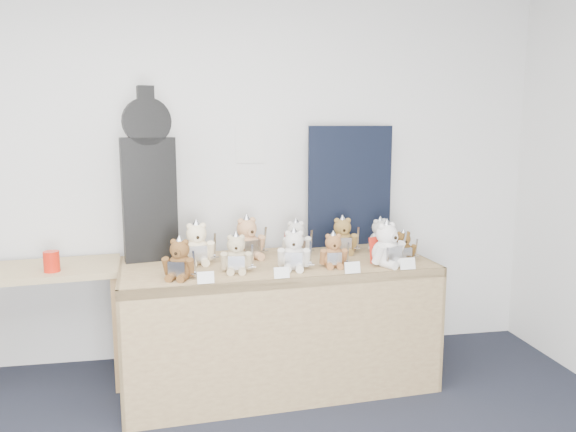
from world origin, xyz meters
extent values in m
plane|color=silver|center=(0.00, 2.50, 1.35)|extent=(6.00, 0.00, 6.00)
cube|color=silver|center=(0.86, 2.49, 1.57)|extent=(0.21, 0.00, 0.30)
cube|color=brown|center=(0.96, 1.93, 0.79)|extent=(2.02, 0.96, 0.06)
cube|color=brown|center=(0.99, 1.53, 0.41)|extent=(1.97, 0.16, 0.82)
cube|color=brown|center=(-0.01, 1.86, 0.41)|extent=(0.08, 0.82, 0.82)
cube|color=brown|center=(1.93, 2.00, 0.41)|extent=(0.08, 0.82, 0.82)
cube|color=#93764F|center=(-0.52, 2.14, 0.78)|extent=(1.01, 0.64, 0.04)
cube|color=olive|center=(-0.06, 1.97, 0.38)|extent=(0.06, 0.06, 0.76)
cube|color=olive|center=(-0.11, 2.42, 0.38)|extent=(0.06, 0.06, 0.76)
cube|color=black|center=(0.16, 2.12, 1.22)|extent=(0.35, 0.17, 0.80)
cylinder|color=black|center=(0.16, 2.12, 1.72)|extent=(0.31, 0.16, 0.30)
cube|color=black|center=(0.16, 2.12, 1.83)|extent=(0.12, 0.11, 0.20)
cube|color=black|center=(1.57, 2.34, 1.25)|extent=(0.65, 0.12, 0.87)
cylinder|color=red|center=(-0.43, 2.02, 0.86)|extent=(0.10, 0.10, 0.13)
ellipsoid|color=brown|center=(0.35, 1.65, 0.89)|extent=(0.19, 0.17, 0.15)
sphere|color=brown|center=(0.35, 1.65, 0.99)|extent=(0.11, 0.11, 0.11)
cylinder|color=brown|center=(0.33, 1.60, 0.98)|extent=(0.05, 0.04, 0.05)
sphere|color=black|center=(0.33, 1.58, 0.98)|extent=(0.02, 0.02, 0.02)
sphere|color=brown|center=(0.31, 1.66, 1.03)|extent=(0.04, 0.04, 0.04)
sphere|color=brown|center=(0.38, 1.63, 1.03)|extent=(0.04, 0.04, 0.04)
cylinder|color=brown|center=(0.27, 1.65, 0.89)|extent=(0.07, 0.09, 0.12)
cylinder|color=brown|center=(0.41, 1.60, 0.89)|extent=(0.07, 0.09, 0.12)
cylinder|color=brown|center=(0.30, 1.61, 0.84)|extent=(0.08, 0.11, 0.05)
cylinder|color=brown|center=(0.36, 1.58, 0.84)|extent=(0.08, 0.11, 0.05)
cube|color=silver|center=(0.33, 1.59, 0.89)|extent=(0.10, 0.05, 0.08)
cone|color=silver|center=(0.35, 1.65, 1.04)|extent=(0.10, 0.10, 0.07)
cube|color=silver|center=(0.43, 1.58, 0.92)|extent=(0.02, 0.04, 0.16)
cube|color=silver|center=(0.43, 1.58, 0.86)|extent=(0.05, 0.02, 0.01)
ellipsoid|color=tan|center=(0.68, 1.73, 0.89)|extent=(0.16, 0.14, 0.15)
sphere|color=tan|center=(0.68, 1.73, 0.99)|extent=(0.11, 0.11, 0.11)
cylinder|color=tan|center=(0.68, 1.69, 0.98)|extent=(0.05, 0.03, 0.05)
sphere|color=black|center=(0.67, 1.67, 0.98)|extent=(0.02, 0.02, 0.02)
sphere|color=tan|center=(0.64, 1.74, 1.03)|extent=(0.04, 0.04, 0.04)
sphere|color=tan|center=(0.72, 1.73, 1.03)|extent=(0.04, 0.04, 0.04)
cylinder|color=tan|center=(0.61, 1.72, 0.89)|extent=(0.05, 0.09, 0.11)
cylinder|color=tan|center=(0.75, 1.71, 0.89)|extent=(0.05, 0.09, 0.11)
cylinder|color=tan|center=(0.64, 1.68, 0.84)|extent=(0.05, 0.10, 0.05)
cylinder|color=tan|center=(0.71, 1.68, 0.84)|extent=(0.05, 0.10, 0.05)
cube|color=silver|center=(0.68, 1.67, 0.89)|extent=(0.10, 0.03, 0.08)
cone|color=silver|center=(0.68, 1.73, 1.03)|extent=(0.09, 0.09, 0.07)
cube|color=silver|center=(0.77, 1.69, 0.92)|extent=(0.02, 0.04, 0.16)
cube|color=silver|center=(0.77, 1.69, 0.86)|extent=(0.05, 0.01, 0.01)
ellipsoid|color=beige|center=(1.03, 1.73, 0.89)|extent=(0.19, 0.17, 0.16)
sphere|color=beige|center=(1.03, 1.73, 1.00)|extent=(0.12, 0.12, 0.12)
cylinder|color=beige|center=(1.02, 1.69, 0.99)|extent=(0.05, 0.04, 0.05)
sphere|color=black|center=(1.02, 1.67, 0.99)|extent=(0.02, 0.02, 0.02)
sphere|color=beige|center=(1.00, 1.74, 1.04)|extent=(0.04, 0.04, 0.04)
sphere|color=beige|center=(1.07, 1.73, 1.04)|extent=(0.04, 0.04, 0.04)
cylinder|color=beige|center=(0.95, 1.73, 0.90)|extent=(0.06, 0.10, 0.12)
cylinder|color=beige|center=(1.10, 1.70, 0.90)|extent=(0.06, 0.10, 0.12)
cylinder|color=beige|center=(0.99, 1.69, 0.84)|extent=(0.07, 0.11, 0.05)
cylinder|color=beige|center=(1.06, 1.67, 0.84)|extent=(0.07, 0.11, 0.05)
cube|color=silver|center=(1.02, 1.67, 0.89)|extent=(0.11, 0.04, 0.09)
cone|color=silver|center=(1.03, 1.73, 1.05)|extent=(0.10, 0.10, 0.08)
cube|color=silver|center=(1.12, 1.68, 0.92)|extent=(0.02, 0.04, 0.17)
cube|color=silver|center=(1.12, 1.68, 0.86)|extent=(0.05, 0.02, 0.01)
ellipsoid|color=brown|center=(1.29, 1.75, 0.88)|extent=(0.15, 0.13, 0.14)
sphere|color=brown|center=(1.29, 1.75, 0.97)|extent=(0.10, 0.10, 0.10)
cylinder|color=brown|center=(1.28, 1.71, 0.97)|extent=(0.04, 0.03, 0.04)
sphere|color=black|center=(1.28, 1.69, 0.97)|extent=(0.02, 0.02, 0.02)
sphere|color=brown|center=(1.25, 1.75, 1.01)|extent=(0.03, 0.03, 0.03)
sphere|color=brown|center=(1.32, 1.75, 1.01)|extent=(0.03, 0.03, 0.03)
cylinder|color=brown|center=(1.22, 1.74, 0.89)|extent=(0.05, 0.08, 0.10)
cylinder|color=brown|center=(1.35, 1.73, 0.89)|extent=(0.05, 0.08, 0.10)
cylinder|color=brown|center=(1.25, 1.70, 0.84)|extent=(0.05, 0.09, 0.04)
cylinder|color=brown|center=(1.31, 1.70, 0.84)|extent=(0.05, 0.09, 0.04)
cube|color=silver|center=(1.28, 1.70, 0.88)|extent=(0.09, 0.02, 0.08)
cone|color=silver|center=(1.29, 1.75, 1.02)|extent=(0.09, 0.09, 0.07)
cube|color=silver|center=(1.37, 1.71, 0.91)|extent=(0.01, 0.04, 0.15)
cube|color=silver|center=(1.37, 1.71, 0.85)|extent=(0.04, 0.01, 0.01)
ellipsoid|color=silver|center=(1.62, 1.72, 0.90)|extent=(0.23, 0.22, 0.18)
sphere|color=silver|center=(1.62, 1.72, 1.02)|extent=(0.13, 0.13, 0.13)
cylinder|color=silver|center=(1.64, 1.67, 1.01)|extent=(0.06, 0.05, 0.06)
sphere|color=black|center=(1.65, 1.65, 1.01)|extent=(0.02, 0.02, 0.02)
sphere|color=silver|center=(1.58, 1.70, 1.07)|extent=(0.04, 0.04, 0.04)
sphere|color=silver|center=(1.66, 1.74, 1.07)|extent=(0.04, 0.04, 0.04)
cylinder|color=silver|center=(1.55, 1.66, 0.91)|extent=(0.09, 0.11, 0.14)
cylinder|color=silver|center=(1.71, 1.73, 0.91)|extent=(0.09, 0.11, 0.14)
cylinder|color=silver|center=(1.61, 1.64, 0.85)|extent=(0.10, 0.13, 0.05)
cylinder|color=silver|center=(1.68, 1.68, 0.85)|extent=(0.10, 0.13, 0.05)
cube|color=silver|center=(1.65, 1.65, 0.90)|extent=(0.12, 0.07, 0.10)
cone|color=silver|center=(1.62, 1.72, 1.08)|extent=(0.11, 0.11, 0.09)
cube|color=silver|center=(1.74, 1.73, 0.93)|extent=(0.03, 0.05, 0.19)
cube|color=silver|center=(1.74, 1.73, 0.86)|extent=(0.05, 0.03, 0.01)
cube|color=#AE2113|center=(1.59, 1.78, 0.91)|extent=(0.15, 0.09, 0.16)
ellipsoid|color=brown|center=(1.78, 1.83, 0.88)|extent=(0.13, 0.11, 0.13)
sphere|color=brown|center=(1.78, 1.83, 0.96)|extent=(0.09, 0.09, 0.09)
cylinder|color=brown|center=(1.78, 1.79, 0.95)|extent=(0.04, 0.02, 0.04)
sphere|color=black|center=(1.78, 1.78, 0.95)|extent=(0.01, 0.01, 0.01)
sphere|color=brown|center=(1.75, 1.83, 1.00)|extent=(0.03, 0.03, 0.03)
sphere|color=brown|center=(1.81, 1.83, 1.00)|extent=(0.03, 0.03, 0.03)
cylinder|color=brown|center=(1.72, 1.82, 0.88)|extent=(0.04, 0.07, 0.10)
cylinder|color=brown|center=(1.84, 1.81, 0.88)|extent=(0.04, 0.07, 0.10)
cylinder|color=brown|center=(1.75, 1.79, 0.84)|extent=(0.04, 0.08, 0.04)
cylinder|color=brown|center=(1.80, 1.78, 0.84)|extent=(0.04, 0.08, 0.04)
cube|color=silver|center=(1.78, 1.78, 0.88)|extent=(0.08, 0.02, 0.07)
cone|color=silver|center=(1.78, 1.83, 1.00)|extent=(0.08, 0.08, 0.06)
cube|color=silver|center=(1.86, 1.80, 0.90)|extent=(0.01, 0.03, 0.13)
cube|color=silver|center=(1.86, 1.80, 0.85)|extent=(0.04, 0.01, 0.01)
ellipsoid|color=beige|center=(0.45, 1.98, 0.90)|extent=(0.19, 0.16, 0.17)
sphere|color=beige|center=(0.45, 1.98, 1.01)|extent=(0.13, 0.13, 0.13)
cylinder|color=beige|center=(0.46, 1.93, 1.00)|extent=(0.06, 0.03, 0.05)
sphere|color=black|center=(0.46, 1.91, 1.00)|extent=(0.02, 0.02, 0.02)
sphere|color=beige|center=(0.41, 1.98, 1.06)|extent=(0.04, 0.04, 0.04)
sphere|color=beige|center=(0.49, 1.99, 1.06)|extent=(0.04, 0.04, 0.04)
cylinder|color=beige|center=(0.37, 1.95, 0.90)|extent=(0.06, 0.10, 0.13)
cylinder|color=beige|center=(0.54, 1.97, 0.90)|extent=(0.06, 0.10, 0.13)
cylinder|color=beige|center=(0.42, 1.92, 0.85)|extent=(0.06, 0.12, 0.05)
cylinder|color=beige|center=(0.50, 1.93, 0.85)|extent=(0.06, 0.12, 0.05)
cube|color=silver|center=(0.46, 1.92, 0.90)|extent=(0.12, 0.03, 0.10)
cone|color=silver|center=(0.45, 1.98, 1.07)|extent=(0.11, 0.11, 0.08)
cube|color=silver|center=(0.56, 1.96, 0.93)|extent=(0.02, 0.04, 0.18)
cube|color=silver|center=(0.56, 1.96, 0.86)|extent=(0.05, 0.01, 0.01)
ellipsoid|color=tan|center=(0.78, 2.07, 0.90)|extent=(0.23, 0.21, 0.18)
sphere|color=tan|center=(0.78, 2.07, 1.02)|extent=(0.13, 0.13, 0.13)
cylinder|color=tan|center=(0.80, 2.01, 1.01)|extent=(0.06, 0.05, 0.06)
sphere|color=black|center=(0.81, 1.99, 1.01)|extent=(0.02, 0.02, 0.02)
sphere|color=tan|center=(0.74, 2.05, 1.07)|extent=(0.04, 0.04, 0.04)
sphere|color=tan|center=(0.82, 2.08, 1.07)|extent=(0.04, 0.04, 0.04)
cylinder|color=tan|center=(0.71, 2.01, 0.91)|extent=(0.08, 0.11, 0.14)
cylinder|color=tan|center=(0.87, 2.08, 0.91)|extent=(0.08, 0.11, 0.14)
cylinder|color=tan|center=(0.77, 1.99, 0.85)|extent=(0.09, 0.13, 0.05)
cylinder|color=tan|center=(0.84, 2.02, 0.85)|extent=(0.09, 0.13, 0.05)
cube|color=silver|center=(0.81, 2.00, 0.90)|extent=(0.12, 0.06, 0.10)
cone|color=silver|center=(0.78, 2.07, 1.08)|extent=(0.11, 0.11, 0.09)
cube|color=silver|center=(0.90, 2.07, 0.93)|extent=(0.03, 0.05, 0.19)
cube|color=silver|center=(0.90, 2.07, 0.86)|extent=(0.05, 0.03, 0.01)
ellipsoid|color=silver|center=(1.11, 2.08, 0.89)|extent=(0.16, 0.14, 0.16)
sphere|color=silver|center=(1.11, 2.08, 0.99)|extent=(0.12, 0.12, 0.12)
cylinder|color=silver|center=(1.11, 2.03, 0.98)|extent=(0.05, 0.03, 0.05)
sphere|color=black|center=(1.12, 2.02, 0.98)|extent=(0.02, 0.02, 0.02)
sphere|color=silver|center=(1.08, 2.08, 1.04)|extent=(0.04, 0.04, 0.04)
sphere|color=silver|center=(1.15, 2.08, 1.04)|extent=(0.04, 0.04, 0.04)
cylinder|color=silver|center=(1.04, 2.06, 0.90)|extent=(0.05, 0.09, 0.12)
cylinder|color=silver|center=(1.19, 2.06, 0.90)|extent=(0.05, 0.09, 0.12)
cylinder|color=silver|center=(1.08, 2.03, 0.84)|extent=(0.05, 0.10, 0.05)
cylinder|color=silver|center=(1.15, 2.03, 0.84)|extent=(0.05, 0.10, 0.05)
cube|color=silver|center=(1.12, 2.02, 0.89)|extent=(0.10, 0.02, 0.09)
cone|color=silver|center=(1.11, 2.08, 1.04)|extent=(0.10, 0.10, 0.08)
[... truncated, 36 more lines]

